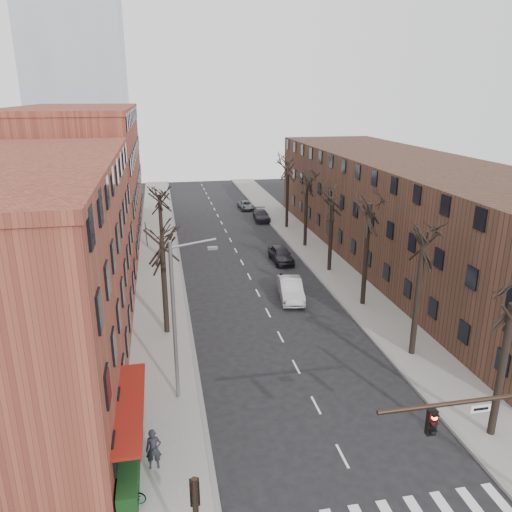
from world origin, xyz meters
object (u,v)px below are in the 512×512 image
bicycle (126,494)px  parked_car_mid (261,215)px  parked_car_near (281,254)px  pedestrian_a (154,449)px  silver_sedan (291,289)px

bicycle → parked_car_mid: bearing=-5.2°
parked_car_near → pedestrian_a: bearing=-116.5°
silver_sedan → pedestrian_a: (-10.83, -17.54, 0.28)m
parked_car_mid → pedestrian_a: (-13.76, -43.54, 0.42)m
pedestrian_a → bicycle: pedestrian_a is taller
silver_sedan → parked_car_near: size_ratio=1.11×
parked_car_near → bicycle: size_ratio=2.80×
pedestrian_a → bicycle: (-1.12, -1.84, -0.53)m
silver_sedan → pedestrian_a: pedestrian_a is taller
parked_car_mid → bicycle: (-14.88, -45.38, -0.11)m
parked_car_near → pedestrian_a: (-12.26, -26.74, 0.33)m
parked_car_mid → bicycle: 47.76m
silver_sedan → bicycle: size_ratio=3.10×
bicycle → parked_car_near: bearing=-12.1°
silver_sedan → parked_car_near: (1.44, 9.20, -0.05)m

